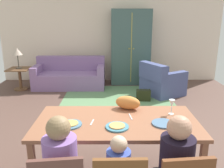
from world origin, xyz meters
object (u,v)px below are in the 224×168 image
plate_near_child (117,127)px  handbag (143,95)px  wine_glass (172,104)px  dining_table (117,126)px  couch (70,76)px  plate_near_man (70,124)px  armoire (130,47)px  armchair (161,82)px  plate_near_woman (163,123)px  side_table (20,76)px  cat (128,103)px  table_lamp (17,52)px

plate_near_child → handbag: plate_near_child is taller
wine_glass → handbag: wine_glass is taller
dining_table → couch: 4.11m
plate_near_man → armoire: (1.01, 4.41, 0.28)m
plate_near_child → armchair: size_ratio=0.21×
handbag → plate_near_woman: bearing=-93.7°
armchair → handbag: (-0.50, -0.47, -0.19)m
wine_glass → side_table: wine_glass is taller
dining_table → cat: cat is taller
side_table → dining_table: bearing=-55.6°
armoire → dining_table: bearing=-96.6°
table_lamp → cat: bearing=-51.2°
armoire → table_lamp: bearing=-167.8°
plate_near_man → dining_table: bearing=13.3°
plate_near_man → wine_glass: wine_glass is taller
wine_glass → handbag: (0.03, 2.57, -0.76)m
plate_near_woman → wine_glass: bearing=60.7°
dining_table → cat: (0.15, 0.35, 0.16)m
armoire → side_table: bearing=-167.8°
plate_near_woman → table_lamp: (-3.00, 3.75, 0.24)m
dining_table → handbag: (0.69, 2.75, -0.56)m
armoire → table_lamp: size_ratio=3.89×
plate_near_child → handbag: size_ratio=0.78×
cat → couch: 3.84m
dining_table → couch: size_ratio=0.97×
cat → armoire: armoire is taller
armchair → side_table: 3.71m
side_table → handbag: (3.19, -0.90, -0.25)m
side_table → handbag: bearing=-15.8°
couch → dining_table: bearing=-72.9°
wine_glass → table_lamp: (-3.16, 3.47, 0.12)m
plate_near_child → wine_glass: bearing=28.4°
armchair → wine_glass: bearing=-99.9°
armchair → armoire: (-0.70, 1.07, 0.73)m
plate_near_man → armchair: size_ratio=0.21×
armoire → table_lamp: (-2.99, -0.64, -0.04)m
side_table → plate_near_man: bearing=-62.2°
wine_glass → dining_table: bearing=-164.9°
plate_near_woman → side_table: plate_near_woman is taller
armchair → dining_table: bearing=-110.4°
plate_near_man → wine_glass: (1.18, 0.30, 0.12)m
handbag → armoire: bearing=97.3°
dining_table → armchair: bearing=69.6°
dining_table → plate_near_woman: (0.51, -0.10, 0.08)m
plate_near_man → side_table: 4.28m
wine_glass → handbag: size_ratio=0.58×
couch → armoire: 1.90m
plate_near_child → side_table: size_ratio=0.43×
cat → handbag: (0.54, 2.39, -0.71)m
armoire → side_table: armoire is taller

